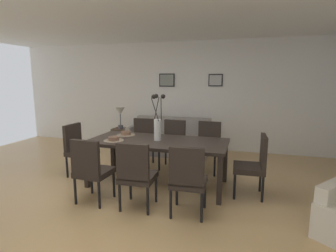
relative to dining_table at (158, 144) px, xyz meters
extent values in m
plane|color=tan|center=(-0.21, -0.71, -0.67)|extent=(9.00, 9.00, 0.00)
cube|color=white|center=(-0.21, 2.54, 0.63)|extent=(9.00, 0.10, 2.60)
cube|color=white|center=(-0.21, -0.31, 1.97)|extent=(9.00, 7.20, 0.08)
cube|color=black|center=(0.00, 0.00, 0.04)|extent=(2.20, 0.99, 0.05)
cube|color=black|center=(1.04, 0.44, -0.33)|extent=(0.07, 0.07, 0.69)
cube|color=black|center=(-1.04, 0.44, -0.33)|extent=(0.07, 0.07, 0.69)
cube|color=black|center=(1.04, -0.44, -0.33)|extent=(0.07, 0.07, 0.69)
cube|color=black|center=(-1.04, -0.44, -0.33)|extent=(0.07, 0.07, 0.69)
cube|color=black|center=(-0.66, -0.82, -0.25)|extent=(0.46, 0.46, 0.08)
cube|color=black|center=(-0.66, -1.01, 0.01)|extent=(0.42, 0.08, 0.48)
cylinder|color=black|center=(-0.46, -0.64, -0.48)|extent=(0.04, 0.04, 0.38)
cylinder|color=black|center=(-0.84, -0.62, -0.48)|extent=(0.04, 0.04, 0.38)
cylinder|color=black|center=(-0.47, -1.02, -0.48)|extent=(0.04, 0.04, 0.38)
cylinder|color=black|center=(-0.85, -1.00, -0.48)|extent=(0.04, 0.04, 0.38)
cube|color=black|center=(-0.64, 0.85, -0.25)|extent=(0.46, 0.46, 0.08)
cube|color=black|center=(-0.65, 1.04, 0.01)|extent=(0.42, 0.08, 0.48)
cylinder|color=black|center=(-0.82, 0.65, -0.48)|extent=(0.04, 0.04, 0.38)
cylinder|color=black|center=(-0.44, 0.66, -0.48)|extent=(0.04, 0.04, 0.38)
cylinder|color=black|center=(-0.84, 1.03, -0.48)|extent=(0.04, 0.04, 0.38)
cylinder|color=black|center=(-0.46, 1.04, -0.48)|extent=(0.04, 0.04, 0.38)
cube|color=black|center=(0.01, -0.82, -0.25)|extent=(0.46, 0.46, 0.08)
cube|color=black|center=(0.02, -1.01, 0.01)|extent=(0.42, 0.08, 0.48)
cylinder|color=black|center=(0.19, -0.62, -0.48)|extent=(0.04, 0.04, 0.38)
cylinder|color=black|center=(-0.19, -0.64, -0.48)|extent=(0.04, 0.04, 0.38)
cylinder|color=black|center=(0.21, -1.00, -0.48)|extent=(0.04, 0.04, 0.38)
cylinder|color=black|center=(-0.17, -1.02, -0.48)|extent=(0.04, 0.04, 0.38)
cube|color=black|center=(0.00, 0.83, -0.25)|extent=(0.46, 0.46, 0.08)
cube|color=black|center=(0.01, 1.02, 0.01)|extent=(0.42, 0.07, 0.48)
cylinder|color=black|center=(-0.19, 0.64, -0.48)|extent=(0.04, 0.04, 0.38)
cylinder|color=black|center=(0.19, 0.63, -0.48)|extent=(0.04, 0.04, 0.38)
cylinder|color=black|center=(-0.18, 1.02, -0.48)|extent=(0.04, 0.04, 0.38)
cylinder|color=black|center=(0.20, 1.01, -0.48)|extent=(0.04, 0.04, 0.38)
cube|color=black|center=(0.69, -0.80, -0.25)|extent=(0.47, 0.47, 0.08)
cube|color=black|center=(0.70, -0.99, 0.01)|extent=(0.42, 0.09, 0.48)
cylinder|color=black|center=(0.87, -0.60, -0.48)|extent=(0.04, 0.04, 0.38)
cylinder|color=black|center=(0.49, -0.62, -0.48)|extent=(0.04, 0.04, 0.38)
cylinder|color=black|center=(0.89, -0.98, -0.48)|extent=(0.04, 0.04, 0.38)
cylinder|color=black|center=(0.51, -1.00, -0.48)|extent=(0.04, 0.04, 0.38)
cube|color=black|center=(0.67, 0.84, -0.25)|extent=(0.47, 0.47, 0.08)
cube|color=black|center=(0.69, 1.03, 0.01)|extent=(0.42, 0.09, 0.48)
cylinder|color=black|center=(0.47, 0.66, -0.48)|extent=(0.04, 0.04, 0.38)
cylinder|color=black|center=(0.85, 0.63, -0.48)|extent=(0.04, 0.04, 0.38)
cylinder|color=black|center=(0.50, 1.04, -0.48)|extent=(0.04, 0.04, 0.38)
cylinder|color=black|center=(0.88, 1.01, -0.48)|extent=(0.04, 0.04, 0.38)
cube|color=black|center=(-1.42, 0.01, -0.25)|extent=(0.46, 0.46, 0.08)
cube|color=black|center=(-1.61, 0.02, 0.01)|extent=(0.08, 0.42, 0.48)
cylinder|color=black|center=(-1.24, -0.19, -0.48)|extent=(0.04, 0.04, 0.38)
cylinder|color=black|center=(-1.22, 0.19, -0.48)|extent=(0.04, 0.04, 0.38)
cylinder|color=black|center=(-1.62, -0.17, -0.48)|extent=(0.04, 0.04, 0.38)
cylinder|color=black|center=(-1.60, 0.21, -0.48)|extent=(0.04, 0.04, 0.38)
cube|color=black|center=(1.41, -0.02, -0.25)|extent=(0.46, 0.46, 0.08)
cube|color=black|center=(1.60, -0.01, 0.01)|extent=(0.08, 0.42, 0.48)
cylinder|color=black|center=(1.22, 0.17, -0.48)|extent=(0.04, 0.04, 0.38)
cylinder|color=black|center=(1.23, -0.21, -0.48)|extent=(0.04, 0.04, 0.38)
cylinder|color=black|center=(1.60, 0.18, -0.48)|extent=(0.04, 0.04, 0.38)
cylinder|color=black|center=(1.61, -0.20, -0.48)|extent=(0.04, 0.04, 0.38)
cylinder|color=silver|center=(0.00, 0.00, 0.24)|extent=(0.11, 0.11, 0.34)
cylinder|color=black|center=(0.06, 0.02, 0.57)|extent=(0.05, 0.12, 0.37)
sphere|color=black|center=(0.09, 0.03, 0.77)|extent=(0.07, 0.07, 0.07)
cylinder|color=black|center=(-0.03, 0.05, 0.57)|extent=(0.08, 0.05, 0.38)
sphere|color=black|center=(-0.05, 0.08, 0.77)|extent=(0.07, 0.07, 0.07)
cylinder|color=black|center=(-0.02, -0.06, 0.57)|extent=(0.15, 0.06, 0.36)
sphere|color=black|center=(-0.03, -0.09, 0.77)|extent=(0.07, 0.07, 0.07)
cylinder|color=#7F705B|center=(-0.66, -0.22, 0.07)|extent=(0.32, 0.32, 0.01)
cylinder|color=brown|center=(-0.66, -0.22, 0.10)|extent=(0.17, 0.17, 0.06)
cylinder|color=brown|center=(-0.66, -0.22, 0.12)|extent=(0.13, 0.13, 0.04)
cylinder|color=#7F705B|center=(-0.66, 0.22, 0.07)|extent=(0.32, 0.32, 0.01)
cylinder|color=brown|center=(-0.66, 0.22, 0.10)|extent=(0.17, 0.17, 0.06)
cylinder|color=brown|center=(-0.66, 0.22, 0.12)|extent=(0.13, 0.13, 0.04)
cube|color=gray|center=(-0.36, 1.88, -0.46)|extent=(1.82, 0.84, 0.42)
cube|color=gray|center=(-0.36, 2.22, -0.06)|extent=(1.82, 0.16, 0.38)
cube|color=gray|center=(0.50, 1.88, -0.15)|extent=(0.10, 0.84, 0.20)
cube|color=gray|center=(-1.22, 1.88, -0.15)|extent=(0.10, 0.84, 0.20)
cube|color=#3D2D23|center=(-1.59, 1.87, -0.41)|extent=(0.36, 0.36, 0.52)
cylinder|color=#4C4C51|center=(-1.59, 1.87, -0.11)|extent=(0.12, 0.12, 0.08)
cylinder|color=#4C4C51|center=(-1.59, 1.87, 0.07)|extent=(0.02, 0.02, 0.30)
cone|color=beige|center=(-1.59, 1.87, 0.27)|extent=(0.22, 0.22, 0.18)
cube|color=beige|center=(2.35, -0.69, -0.18)|extent=(0.53, 0.62, 0.18)
cube|color=black|center=(-0.60, 2.47, 1.00)|extent=(0.39, 0.02, 0.32)
cube|color=gray|center=(-0.60, 2.46, 1.00)|extent=(0.34, 0.01, 0.27)
cube|color=black|center=(0.60, 2.47, 1.00)|extent=(0.33, 0.02, 0.29)
cube|color=#B2B2AD|center=(0.60, 2.46, 1.00)|extent=(0.28, 0.01, 0.24)
camera|label=1|loc=(1.36, -3.96, 1.03)|focal=28.71mm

